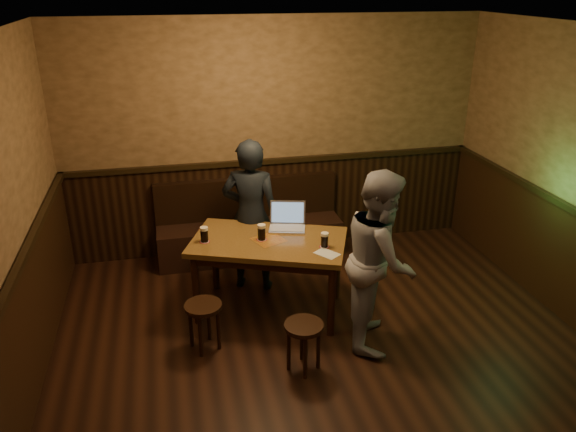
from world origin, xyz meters
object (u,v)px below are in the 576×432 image
at_px(pint_left, 204,234).
at_px(person_grey, 380,259).
at_px(pub_table, 269,249).
at_px(stool_left, 204,313).
at_px(bench, 250,232).
at_px(laptop, 287,221).
at_px(pint_right, 325,240).
at_px(stool_right, 304,333).
at_px(pint_mid, 262,232).
at_px(person_suit, 251,216).

relative_size(pint_left, person_grey, 0.09).
xyz_separation_m(pub_table, stool_left, (-0.70, -0.51, -0.32)).
bearing_deg(pub_table, bench, 111.62).
distance_m(pint_left, person_grey, 1.70).
distance_m(pub_table, laptop, 0.39).
bearing_deg(laptop, pint_right, -49.65).
bearing_deg(person_grey, stool_left, 103.44).
relative_size(bench, stool_right, 4.79).
distance_m(pint_mid, person_suit, 0.52).
relative_size(stool_right, laptop, 1.08).
bearing_deg(pub_table, person_grey, -16.12).
xyz_separation_m(person_suit, person_grey, (0.98, -1.23, -0.01)).
bearing_deg(person_suit, pint_mid, 111.99).
bearing_deg(pint_right, stool_left, -168.91).
relative_size(pint_left, laptop, 0.37).
xyz_separation_m(laptop, person_grey, (0.65, -0.94, -0.03)).
xyz_separation_m(stool_right, person_suit, (-0.20, 1.54, 0.47)).
height_order(stool_left, person_grey, person_grey).
height_order(stool_left, pint_right, pint_right).
distance_m(stool_right, pint_right, 0.97).
relative_size(laptop, person_suit, 0.25).
distance_m(pint_mid, laptop, 0.39).
relative_size(pint_right, person_suit, 0.09).
distance_m(pub_table, stool_right, 1.06).
distance_m(bench, laptop, 1.18).
height_order(laptop, person_suit, person_suit).
xyz_separation_m(stool_right, pint_right, (0.38, 0.73, 0.51)).
bearing_deg(bench, pint_right, -72.28).
height_order(bench, pint_left, pint_left).
xyz_separation_m(stool_left, person_suit, (0.61, 1.04, 0.47)).
bearing_deg(bench, pint_mid, -92.95).
relative_size(pub_table, person_grey, 1.02).
xyz_separation_m(bench, laptop, (0.25, -1.01, 0.55)).
bearing_deg(pint_left, stool_left, -98.20).
bearing_deg(bench, person_grey, -65.48).
xyz_separation_m(pint_right, person_grey, (0.40, -0.42, -0.04)).
distance_m(pub_table, pint_left, 0.65).
height_order(pub_table, pint_left, pint_left).
bearing_deg(stool_right, person_suit, 97.27).
xyz_separation_m(pub_table, person_grey, (0.89, -0.69, 0.14)).
distance_m(bench, person_suit, 0.90).
xyz_separation_m(stool_left, person_grey, (1.59, -0.19, 0.46)).
bearing_deg(bench, laptop, -76.35).
distance_m(stool_right, pint_left, 1.41).
xyz_separation_m(stool_left, laptop, (0.95, 0.76, 0.49)).
height_order(stool_right, pint_mid, pint_mid).
height_order(stool_right, person_suit, person_suit).
xyz_separation_m(bench, stool_right, (0.11, -2.27, 0.06)).
bearing_deg(pint_left, pint_mid, -7.88).
bearing_deg(person_grey, pint_right, 63.85).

